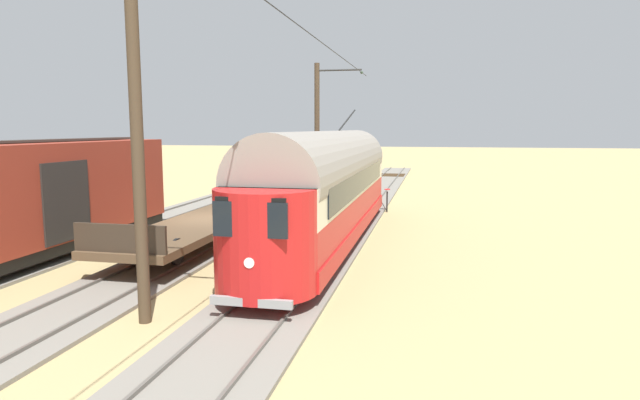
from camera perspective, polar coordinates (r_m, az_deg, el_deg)
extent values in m
plane|color=tan|center=(21.39, -11.64, -4.45)|extent=(220.00, 220.00, 0.00)
cube|color=slate|center=(20.02, 0.35, -4.97)|extent=(2.80, 80.00, 0.10)
cube|color=#59544C|center=(20.15, -1.65, -4.63)|extent=(0.07, 80.00, 0.08)
cube|color=#59544C|center=(19.87, 2.39, -4.81)|extent=(0.07, 80.00, 0.08)
cube|color=#47331E|center=(51.47, 7.60, 2.74)|extent=(2.50, 0.24, 0.08)
cube|color=#47331E|center=(50.82, 7.55, 2.68)|extent=(2.50, 0.24, 0.08)
cube|color=#47331E|center=(50.18, 7.49, 2.62)|extent=(2.50, 0.24, 0.08)
cube|color=#47331E|center=(49.53, 7.43, 2.56)|extent=(2.50, 0.24, 0.08)
cube|color=#47331E|center=(48.88, 7.36, 2.49)|extent=(2.50, 0.24, 0.08)
cube|color=slate|center=(21.38, -11.64, -4.32)|extent=(2.80, 80.00, 0.10)
cube|color=#59544C|center=(21.66, -13.39, -3.97)|extent=(0.07, 80.00, 0.08)
cube|color=#59544C|center=(21.09, -9.86, -4.19)|extent=(0.07, 80.00, 0.08)
cube|color=#47331E|center=(52.01, 2.62, 2.85)|extent=(2.50, 0.24, 0.08)
cube|color=#47331E|center=(51.37, 2.51, 2.79)|extent=(2.50, 0.24, 0.08)
cube|color=#47331E|center=(50.73, 2.38, 2.73)|extent=(2.50, 0.24, 0.08)
cube|color=#47331E|center=(50.09, 2.26, 2.67)|extent=(2.50, 0.24, 0.08)
cube|color=#47331E|center=(49.46, 2.13, 2.61)|extent=(2.50, 0.24, 0.08)
cube|color=slate|center=(23.54, -21.80, -3.62)|extent=(2.80, 80.00, 0.10)
cube|color=#59544C|center=(23.93, -23.24, -3.30)|extent=(0.07, 80.00, 0.08)
cube|color=#59544C|center=(23.14, -20.33, -3.51)|extent=(0.07, 80.00, 0.08)
cube|color=#47331E|center=(52.94, -2.22, 2.94)|extent=(2.50, 0.24, 0.08)
cube|color=#47331E|center=(52.31, -2.39, 2.88)|extent=(2.50, 0.24, 0.08)
cube|color=#47331E|center=(51.68, -2.57, 2.82)|extent=(2.50, 0.24, 0.08)
cube|color=#47331E|center=(51.06, -2.76, 2.76)|extent=(2.50, 0.24, 0.08)
cube|color=#47331E|center=(50.43, -2.95, 2.70)|extent=(2.50, 0.24, 0.08)
cube|color=red|center=(20.74, 0.85, -2.68)|extent=(2.65, 15.51, 0.55)
cube|color=red|center=(20.62, 0.86, -0.63)|extent=(2.55, 15.51, 0.95)
cube|color=beige|center=(20.50, 0.86, 2.13)|extent=(2.55, 15.51, 1.05)
cylinder|color=gray|center=(20.46, 0.86, 3.60)|extent=(2.65, 15.20, 2.65)
cylinder|color=red|center=(13.21, -5.67, -4.24)|extent=(2.55, 2.55, 2.55)
cylinder|color=red|center=(28.14, 3.91, 2.07)|extent=(2.55, 2.55, 2.55)
cube|color=black|center=(11.98, -7.37, -0.58)|extent=(1.63, 0.08, 0.36)
cube|color=black|center=(11.99, -7.41, -2.08)|extent=(1.73, 0.06, 0.80)
cube|color=black|center=(20.79, -2.65, 2.20)|extent=(0.04, 13.03, 0.80)
cube|color=black|center=(20.29, 4.45, 2.06)|extent=(0.04, 13.03, 0.80)
cylinder|color=silver|center=(12.11, -7.47, -6.59)|extent=(0.24, 0.06, 0.24)
cube|color=gray|center=(12.42, -7.30, -10.66)|extent=(1.94, 0.12, 0.20)
cylinder|color=black|center=(24.89, 2.93, 8.49)|extent=(0.07, 4.47, 1.05)
cylinder|color=black|center=(16.23, -5.09, -6.15)|extent=(0.10, 0.76, 0.76)
cylinder|color=black|center=(15.87, -0.10, -6.43)|extent=(0.10, 0.76, 0.76)
cylinder|color=black|center=(25.71, 1.43, -1.01)|extent=(0.10, 0.76, 0.76)
cylinder|color=black|center=(25.48, 4.61, -1.11)|extent=(0.10, 0.76, 0.76)
cube|color=brown|center=(22.08, -10.72, -1.79)|extent=(2.80, 14.21, 0.25)
cube|color=#33281E|center=(15.96, -20.39, -3.82)|extent=(2.80, 0.10, 0.80)
cylinder|color=black|center=(18.09, -18.93, -4.97)|extent=(0.10, 0.84, 0.84)
cylinder|color=black|center=(17.40, -14.85, -5.30)|extent=(0.10, 0.84, 0.84)
cylinder|color=black|center=(26.96, -8.04, -0.59)|extent=(0.10, 0.84, 0.84)
cylinder|color=black|center=(26.50, -5.12, -0.69)|extent=(0.10, 0.84, 0.84)
cube|color=maroon|center=(20.02, -28.56, 0.72)|extent=(2.90, 12.69, 3.20)
cube|color=#332D28|center=(19.92, -28.87, 5.46)|extent=(0.70, 11.42, 0.08)
cube|color=black|center=(20.29, -28.24, -4.34)|extent=(2.70, 12.69, 0.36)
cube|color=black|center=(19.12, -25.14, -0.13)|extent=(0.06, 2.20, 2.56)
cylinder|color=black|center=(23.38, -19.88, -2.23)|extent=(0.10, 0.84, 0.84)
cylinder|color=black|center=(24.17, -22.77, -2.06)|extent=(0.10, 0.84, 0.84)
cylinder|color=#423323|center=(29.86, -0.32, 6.72)|extent=(0.28, 0.28, 7.90)
cylinder|color=#2D2D2D|center=(29.78, 2.03, 13.55)|extent=(2.44, 0.10, 0.10)
sphere|color=#334733|center=(29.58, 4.42, 13.28)|extent=(0.16, 0.16, 0.16)
cylinder|color=#423323|center=(12.54, -18.70, 5.10)|extent=(0.28, 0.28, 7.90)
cylinder|color=black|center=(29.78, 2.03, 13.55)|extent=(2.44, 0.02, 0.02)
cylinder|color=black|center=(28.62, 7.09, -0.20)|extent=(0.08, 0.08, 1.10)
cylinder|color=red|center=(28.54, 7.11, 1.13)|extent=(0.30, 0.30, 0.03)
cylinder|color=#262626|center=(28.67, 6.73, -0.59)|extent=(0.33, 0.04, 0.54)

